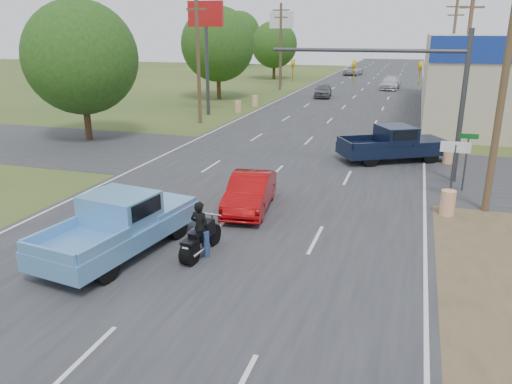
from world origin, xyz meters
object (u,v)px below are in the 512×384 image
(red_convertible, at_px, (250,193))
(distant_car_silver, at_px, (390,83))
(motorcycle, at_px, (199,241))
(rider, at_px, (200,231))
(navy_pickup, at_px, (396,143))
(distant_car_white, at_px, (353,71))
(blue_pickup, at_px, (122,222))
(distant_car_grey, at_px, (323,91))

(red_convertible, relative_size, distant_car_silver, 0.84)
(motorcycle, xyz_separation_m, distant_car_silver, (2.92, 51.34, 0.23))
(rider, distance_m, navy_pickup, 15.57)
(distant_car_white, bearing_deg, red_convertible, 99.73)
(red_convertible, xyz_separation_m, distant_car_silver, (2.78, 46.67, 0.04))
(motorcycle, height_order, distant_car_silver, distant_car_silver)
(red_convertible, height_order, distant_car_white, red_convertible)
(blue_pickup, height_order, distant_car_silver, blue_pickup)
(navy_pickup, relative_size, distant_car_grey, 1.44)
(rider, relative_size, blue_pickup, 0.28)
(rider, xyz_separation_m, distant_car_grey, (-3.56, 40.98, -0.14))
(motorcycle, height_order, distant_car_white, distant_car_white)
(distant_car_silver, bearing_deg, distant_car_grey, -118.79)
(red_convertible, relative_size, navy_pickup, 0.71)
(distant_car_silver, bearing_deg, motorcycle, -89.88)
(distant_car_silver, bearing_deg, blue_pickup, -92.67)
(blue_pickup, distance_m, distant_car_white, 71.62)
(distant_car_white, bearing_deg, rider, 99.39)
(rider, bearing_deg, distant_car_white, -80.78)
(rider, relative_size, navy_pickup, 0.28)
(motorcycle, xyz_separation_m, blue_pickup, (-2.55, -0.33, 0.47))
(red_convertible, bearing_deg, distant_car_white, 86.25)
(red_convertible, bearing_deg, motorcycle, -99.14)
(rider, distance_m, distant_car_white, 71.32)
(navy_pickup, relative_size, distant_car_white, 1.19)
(blue_pickup, xyz_separation_m, distant_car_white, (-1.56, 71.61, -0.27))
(red_convertible, bearing_deg, distant_car_grey, 88.41)
(distant_car_grey, relative_size, distant_car_white, 0.83)
(distant_car_silver, bearing_deg, rider, -89.88)
(navy_pickup, bearing_deg, blue_pickup, -57.52)
(red_convertible, relative_size, blue_pickup, 0.71)
(blue_pickup, bearing_deg, distant_car_silver, 92.05)
(red_convertible, height_order, distant_car_silver, distant_car_silver)
(distant_car_silver, xyz_separation_m, distant_car_white, (-7.02, 19.93, -0.04))
(navy_pickup, distance_m, distant_car_grey, 27.76)
(navy_pickup, bearing_deg, red_convertible, -57.10)
(red_convertible, xyz_separation_m, navy_pickup, (5.13, 10.06, 0.25))
(distant_car_grey, height_order, distant_car_white, distant_car_grey)
(red_convertible, distance_m, distant_car_white, 66.74)
(rider, height_order, distant_car_grey, rider)
(red_convertible, xyz_separation_m, blue_pickup, (-2.69, -5.00, 0.27))
(rider, bearing_deg, distant_car_silver, -87.33)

